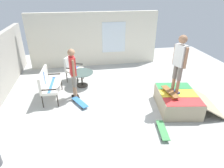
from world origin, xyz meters
TOP-DOWN VIEW (x-y plane):
  - ground_plane at (0.00, 0.00)m, footprint 12.00×12.00m
  - house_facade at (3.80, 0.49)m, footprint 0.23×6.00m
  - skate_ramp at (-0.50, -1.70)m, footprint 1.74×2.07m
  - patio_bench at (0.85, 2.38)m, footprint 1.27×0.61m
  - patio_chair_near_house at (2.17, 1.60)m, footprint 0.80×0.77m
  - patio_table at (1.61, 1.24)m, footprint 0.90×0.90m
  - person_watching at (0.74, 1.51)m, footprint 0.47×0.29m
  - person_skater at (-0.46, -1.54)m, footprint 0.45×0.33m
  - skateboard_by_bench at (0.24, 1.37)m, footprint 0.80×0.56m
  - skateboard_spare at (-1.53, -0.76)m, footprint 0.82×0.33m
  - skateboard_on_ramp at (-0.50, -1.38)m, footprint 0.82×0.28m

SIDE VIEW (x-z plane):
  - ground_plane at x=0.00m, z-range -0.10..0.00m
  - skateboard_by_bench at x=0.24m, z-range 0.03..0.14m
  - skateboard_spare at x=-1.53m, z-range 0.03..0.14m
  - skate_ramp at x=-0.50m, z-range 0.00..0.54m
  - patio_table at x=1.61m, z-range 0.12..0.69m
  - patio_chair_near_house at x=2.17m, z-range 0.10..1.12m
  - patio_bench at x=0.85m, z-range 0.11..1.13m
  - skateboard_on_ramp at x=-0.50m, z-range 0.58..0.68m
  - person_watching at x=0.74m, z-range 0.15..1.91m
  - house_facade at x=3.80m, z-range 0.00..2.50m
  - person_skater at x=-0.46m, z-range 0.71..2.49m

